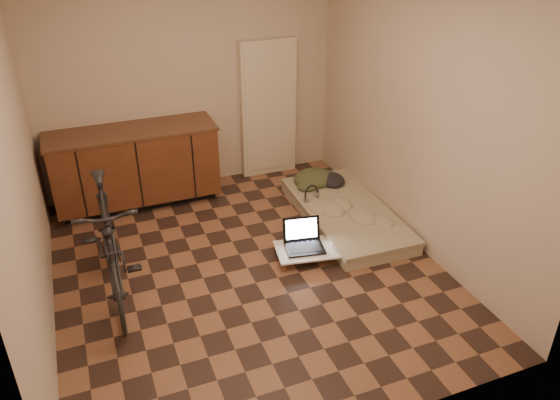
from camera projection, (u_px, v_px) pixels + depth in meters
name	position (u px, v px, depth m)	size (l,w,h in m)	color
room_shell	(243.00, 143.00, 4.63)	(3.50, 4.00, 2.60)	brown
cabinets	(135.00, 166.00, 6.17)	(1.84, 0.62, 0.91)	black
appliance_panel	(268.00, 109.00, 6.73)	(0.70, 0.10, 1.70)	beige
bicycle	(109.00, 236.00, 4.68)	(0.53, 1.79, 1.16)	black
futon	(345.00, 214.00, 6.01)	(0.93, 1.83, 0.16)	#B1A98E
clothing_pile	(319.00, 174.00, 6.46)	(0.53, 0.44, 0.21)	#394226
headphones	(312.00, 194.00, 6.09)	(0.24, 0.22, 0.16)	black
lap_desk	(309.00, 250.00, 5.36)	(0.71, 0.52, 0.11)	brown
laptop	(304.00, 242.00, 5.37)	(0.43, 0.39, 0.26)	black
mouse	(333.00, 243.00, 5.41)	(0.06, 0.10, 0.03)	white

